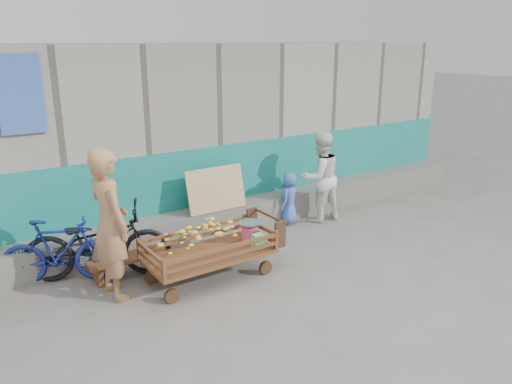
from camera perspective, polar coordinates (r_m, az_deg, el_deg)
ground at (r=6.33m, az=3.47°, el=-11.91°), size 80.00×80.00×0.00m
building_wall at (r=9.22m, az=-12.04°, el=6.68°), size 12.00×3.50×3.00m
banana_cart at (r=6.56m, az=-5.65°, el=-5.77°), size 1.83×0.83×0.78m
bench at (r=7.00m, az=-14.20°, el=-7.63°), size 1.11×0.33×0.28m
vendor_man at (r=6.23m, az=-16.34°, el=-3.57°), size 0.51×0.72×1.88m
woman at (r=8.69m, az=7.33°, el=1.70°), size 0.81×0.65×1.57m
child at (r=8.57m, az=3.81°, el=-0.72°), size 0.53×0.48×0.91m
bicycle_dark at (r=6.93m, az=-17.62°, el=-5.52°), size 2.00×1.35×1.00m
bicycle_blue at (r=6.96m, az=-21.53°, el=-6.32°), size 1.51×0.98×0.88m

